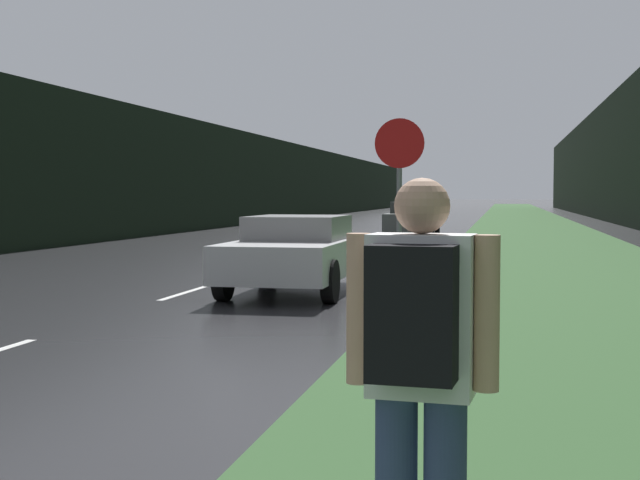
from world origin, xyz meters
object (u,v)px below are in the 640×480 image
object	(u,v)px
stop_sign	(399,201)
hitchhiker_with_backpack	(419,369)
car_passing_near	(296,252)
car_passing_far	(412,219)

from	to	relation	value
stop_sign	hitchhiker_with_backpack	size ratio (longest dim) A/B	1.51
stop_sign	car_passing_near	xyz separation A→B (m)	(-2.25, 3.74, -0.94)
stop_sign	hitchhiker_with_backpack	distance (m)	8.03
hitchhiker_with_backpack	car_passing_near	bearing A→B (deg)	110.44
hitchhiker_with_backpack	car_passing_far	size ratio (longest dim) A/B	0.43
hitchhiker_with_backpack	car_passing_near	world-z (taller)	hitchhiker_with_backpack
stop_sign	hitchhiker_with_backpack	bearing A→B (deg)	-82.78
hitchhiker_with_backpack	car_passing_far	world-z (taller)	hitchhiker_with_backpack
hitchhiker_with_backpack	stop_sign	bearing A→B (deg)	102.07
car_passing_near	car_passing_far	size ratio (longest dim) A/B	1.06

